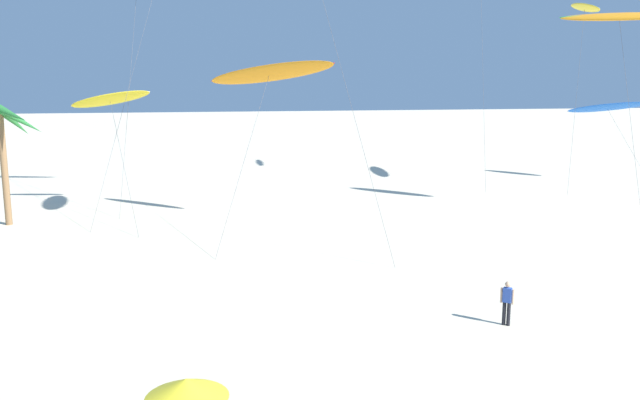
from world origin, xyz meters
name	(u,v)px	position (x,y,z in m)	size (l,w,h in m)	color
palm_tree_1	(0,127)	(-18.17, 37.89, 5.95)	(5.04, 5.13, 7.27)	olive
flying_kite_0	(619,17)	(19.36, 35.02, 12.51)	(6.19, 5.60, 12.93)	orange
flying_kite_1	(607,107)	(27.04, 48.11, 6.18)	(5.27, 6.99, 7.03)	blue
flying_kite_2	(110,99)	(-12.40, 42.38, 7.34)	(5.74, 10.55, 8.28)	yellow
flying_kite_3	(585,8)	(22.37, 44.51, 13.89)	(2.94, 6.36, 14.65)	yellow
flying_kite_6	(269,73)	(-2.26, 36.06, 9.09)	(7.50, 11.19, 10.17)	orange
person_foreground_walker	(507,301)	(4.84, 17.41, 0.92)	(0.42, 0.34, 1.68)	black
beach_umbrella	(187,388)	(-6.41, 9.30, 2.29)	(1.89, 1.89, 2.52)	beige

